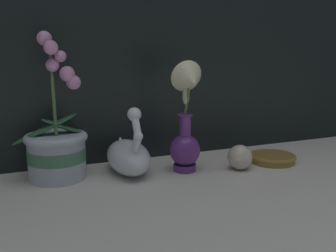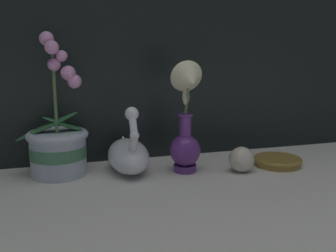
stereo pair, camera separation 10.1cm
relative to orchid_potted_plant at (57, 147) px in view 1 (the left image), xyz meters
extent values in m
plane|color=beige|center=(0.30, -0.19, -0.08)|extent=(2.80, 2.80, 0.00)
cylinder|color=#B2BCCC|center=(0.00, 0.00, -0.02)|extent=(0.14, 0.14, 0.11)
cylinder|color=#477A56|center=(0.00, 0.00, -0.02)|extent=(0.14, 0.14, 0.03)
torus|color=#B2BCCC|center=(0.00, 0.00, 0.02)|extent=(0.15, 0.15, 0.02)
cylinder|color=#4C6B3D|center=(0.00, 0.00, 0.15)|extent=(0.01, 0.04, 0.23)
ellipsoid|color=#2D6038|center=(0.02, 0.01, 0.05)|extent=(0.13, 0.07, 0.06)
ellipsoid|color=#2D6038|center=(-0.03, 0.00, 0.05)|extent=(0.16, 0.06, 0.08)
sphere|color=#DB8EC6|center=(-0.01, 0.01, 0.26)|extent=(0.03, 0.03, 0.03)
sphere|color=#DB8EC6|center=(0.00, -0.01, 0.24)|extent=(0.03, 0.03, 0.03)
sphere|color=#DB8EC6|center=(0.02, 0.00, 0.22)|extent=(0.03, 0.03, 0.03)
sphere|color=#DB8EC6|center=(0.00, 0.00, 0.20)|extent=(0.03, 0.03, 0.03)
sphere|color=#DB8EC6|center=(0.03, -0.01, 0.18)|extent=(0.04, 0.04, 0.04)
sphere|color=#DB8EC6|center=(0.05, -0.01, 0.16)|extent=(0.04, 0.04, 0.04)
ellipsoid|color=white|center=(0.17, -0.03, -0.04)|extent=(0.10, 0.19, 0.09)
cone|color=white|center=(0.17, 0.04, -0.03)|extent=(0.05, 0.06, 0.06)
cylinder|color=white|center=(0.17, -0.10, 0.01)|extent=(0.02, 0.05, 0.06)
sphere|color=white|center=(0.17, -0.12, 0.04)|extent=(0.02, 0.02, 0.02)
cylinder|color=white|center=(0.17, -0.10, 0.06)|extent=(0.02, 0.04, 0.06)
sphere|color=white|center=(0.17, -0.09, 0.08)|extent=(0.03, 0.03, 0.03)
cylinder|color=#602D7F|center=(0.32, -0.06, -0.07)|extent=(0.06, 0.06, 0.02)
ellipsoid|color=#602D7F|center=(0.32, -0.06, -0.02)|extent=(0.08, 0.08, 0.08)
cylinder|color=#602D7F|center=(0.32, -0.06, 0.04)|extent=(0.03, 0.03, 0.06)
torus|color=#602D7F|center=(0.32, -0.06, 0.07)|extent=(0.04, 0.04, 0.01)
cylinder|color=#567A47|center=(0.32, -0.08, 0.11)|extent=(0.01, 0.03, 0.08)
cone|color=beige|center=(0.32, -0.09, 0.16)|extent=(0.08, 0.08, 0.10)
ellipsoid|color=beige|center=(0.32, -0.07, 0.12)|extent=(0.02, 0.02, 0.04)
sphere|color=beige|center=(0.46, -0.11, -0.05)|extent=(0.07, 0.07, 0.07)
cylinder|color=olive|center=(0.58, -0.09, -0.07)|extent=(0.13, 0.13, 0.02)
torus|color=olive|center=(0.58, -0.09, -0.06)|extent=(0.13, 0.13, 0.01)
camera|label=1|loc=(-0.10, -0.97, 0.25)|focal=42.00mm
camera|label=2|loc=(0.00, -1.01, 0.25)|focal=42.00mm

